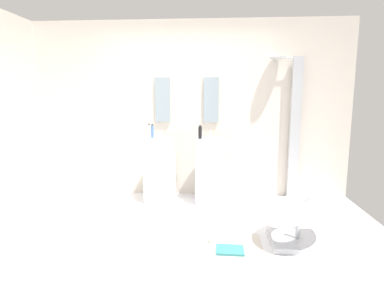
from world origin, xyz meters
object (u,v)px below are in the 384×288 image
(soap_bottle_blue, at_px, (152,132))
(soap_bottle_black, at_px, (200,132))
(pedestal_sink_left, at_px, (160,168))
(coffee_mug, at_px, (213,239))
(pedestal_sink_right, at_px, (210,169))
(lounge_chair, at_px, (299,211))
(magazine_teal, at_px, (230,250))
(soap_bottle_clear, at_px, (149,131))
(shower_column, at_px, (294,126))

(soap_bottle_blue, relative_size, soap_bottle_black, 1.06)
(pedestal_sink_left, distance_m, coffee_mug, 1.57)
(pedestal_sink_right, distance_m, lounge_chair, 1.54)
(magazine_teal, relative_size, coffee_mug, 3.08)
(pedestal_sink_right, relative_size, soap_bottle_clear, 5.20)
(pedestal_sink_right, distance_m, soap_bottle_blue, 0.97)
(soap_bottle_blue, bearing_deg, magazine_teal, -53.76)
(soap_bottle_blue, xyz_separation_m, soap_bottle_black, (0.67, 0.01, -0.01))
(shower_column, distance_m, coffee_mug, 2.20)
(pedestal_sink_right, distance_m, soap_bottle_black, 0.56)
(shower_column, bearing_deg, coffee_mug, -126.39)
(soap_bottle_black, bearing_deg, pedestal_sink_right, 22.34)
(coffee_mug, relative_size, soap_bottle_blue, 0.44)
(soap_bottle_blue, bearing_deg, coffee_mug, -55.35)
(shower_column, height_order, soap_bottle_clear, shower_column)
(pedestal_sink_right, xyz_separation_m, coffee_mug, (0.05, -1.30, -0.42))
(coffee_mug, bearing_deg, lounge_chair, 4.39)
(soap_bottle_blue, bearing_deg, pedestal_sink_right, 4.57)
(soap_bottle_black, xyz_separation_m, soap_bottle_clear, (-0.73, 0.09, 0.00))
(shower_column, relative_size, soap_bottle_black, 10.93)
(pedestal_sink_right, xyz_separation_m, lounge_chair, (0.92, -1.24, -0.13))
(soap_bottle_blue, bearing_deg, soap_bottle_black, 0.49)
(soap_bottle_black, relative_size, soap_bottle_clear, 0.96)
(coffee_mug, height_order, soap_bottle_clear, soap_bottle_clear)
(pedestal_sink_right, height_order, lounge_chair, pedestal_sink_right)
(lounge_chair, height_order, soap_bottle_black, soap_bottle_black)
(lounge_chair, relative_size, magazine_teal, 3.85)
(pedestal_sink_right, xyz_separation_m, soap_bottle_clear, (-0.87, 0.03, 0.54))
(coffee_mug, xyz_separation_m, soap_bottle_black, (-0.19, 1.24, 0.95))
(shower_column, xyz_separation_m, magazine_teal, (-0.99, -1.72, -1.06))
(shower_column, bearing_deg, soap_bottle_black, -166.46)
(shower_column, distance_m, magazine_teal, 2.25)
(soap_bottle_black, distance_m, soap_bottle_clear, 0.73)
(coffee_mug, relative_size, soap_bottle_black, 0.47)
(pedestal_sink_left, distance_m, soap_bottle_clear, 0.56)
(pedestal_sink_right, height_order, soap_bottle_clear, soap_bottle_clear)
(magazine_teal, distance_m, soap_bottle_blue, 1.99)
(magazine_teal, bearing_deg, coffee_mug, 137.91)
(pedestal_sink_right, height_order, shower_column, shower_column)
(pedestal_sink_right, xyz_separation_m, magazine_teal, (0.21, -1.46, -0.45))
(coffee_mug, distance_m, soap_bottle_clear, 1.88)
(lounge_chair, bearing_deg, pedestal_sink_right, 126.53)
(shower_column, height_order, soap_bottle_blue, shower_column)
(pedestal_sink_left, relative_size, pedestal_sink_right, 1.00)
(lounge_chair, height_order, soap_bottle_clear, soap_bottle_clear)
(pedestal_sink_right, bearing_deg, soap_bottle_clear, 177.99)
(lounge_chair, relative_size, soap_bottle_blue, 5.26)
(pedestal_sink_left, xyz_separation_m, magazine_teal, (0.93, -1.46, -0.45))
(soap_bottle_blue, bearing_deg, soap_bottle_clear, 123.55)
(soap_bottle_black, bearing_deg, soap_bottle_clear, 173.00)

